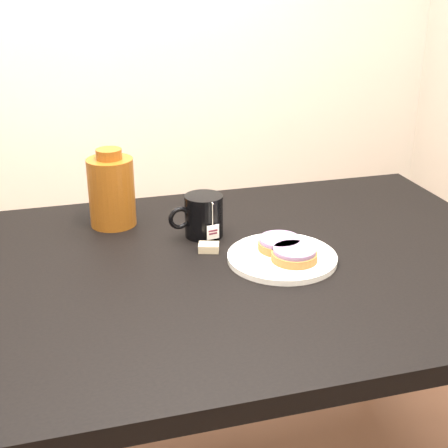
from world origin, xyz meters
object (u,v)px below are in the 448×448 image
object	(u,v)px
plate	(282,257)
bagel_back	(280,244)
bagel_package	(112,191)
mug	(203,216)
teabag_pouch	(209,247)
table	(216,298)
bagel_front	(294,254)

from	to	relation	value
plate	bagel_back	size ratio (longest dim) A/B	1.91
plate	bagel_package	size ratio (longest dim) A/B	1.24
mug	teabag_pouch	xyz separation A→B (m)	(-0.01, -0.09, -0.04)
bagel_back	mug	size ratio (longest dim) A/B	0.89
table	bagel_package	xyz separation A→B (m)	(-0.18, 0.28, 0.17)
table	bagel_package	world-z (taller)	bagel_package
bagel_package	table	bearing A→B (deg)	-57.11
bagel_front	plate	bearing A→B (deg)	117.65
table	bagel_package	bearing A→B (deg)	122.89
teabag_pouch	table	bearing A→B (deg)	-92.59
table	bagel_front	bearing A→B (deg)	-17.46
table	bagel_package	size ratio (longest dim) A/B	7.34
table	mug	bearing A→B (deg)	85.58
bagel_back	bagel_package	xyz separation A→B (m)	(-0.33, 0.27, 0.06)
bagel_front	bagel_package	xyz separation A→B (m)	(-0.34, 0.33, 0.06)
teabag_pouch	bagel_package	world-z (taller)	bagel_package
teabag_pouch	mug	bearing A→B (deg)	84.17
mug	teabag_pouch	distance (m)	0.10
bagel_back	bagel_front	distance (m)	0.06
table	plate	distance (m)	0.17
table	teabag_pouch	distance (m)	0.11
bagel_back	plate	bearing A→B (deg)	-99.61
plate	bagel_package	bearing A→B (deg)	137.14
table	bagel_back	distance (m)	0.18
plate	teabag_pouch	bearing A→B (deg)	147.83
table	mug	distance (m)	0.21
bagel_back	bagel_package	world-z (taller)	bagel_package
bagel_front	mug	bearing A→B (deg)	125.57
plate	mug	size ratio (longest dim) A/B	1.69
bagel_package	bagel_back	bearing A→B (deg)	-39.52
plate	bagel_front	bearing A→B (deg)	-62.35
plate	bagel_package	distance (m)	0.45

